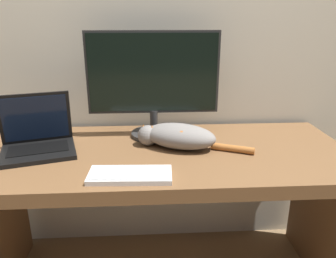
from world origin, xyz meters
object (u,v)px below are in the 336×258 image
at_px(monitor, 153,82).
at_px(external_keyboard, 130,175).
at_px(cat, 178,136).
at_px(laptop, 38,141).

distance_m(monitor, external_keyboard, 0.55).
height_order(monitor, cat, monitor).
bearing_deg(laptop, cat, -15.00).
height_order(monitor, laptop, monitor).
xyz_separation_m(external_keyboard, cat, (0.21, 0.30, 0.05)).
distance_m(external_keyboard, cat, 0.37).
relative_size(laptop, cat, 0.70).
distance_m(laptop, cat, 0.65).
xyz_separation_m(monitor, laptop, (-0.54, -0.18, -0.23)).
bearing_deg(external_keyboard, monitor, 80.28).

